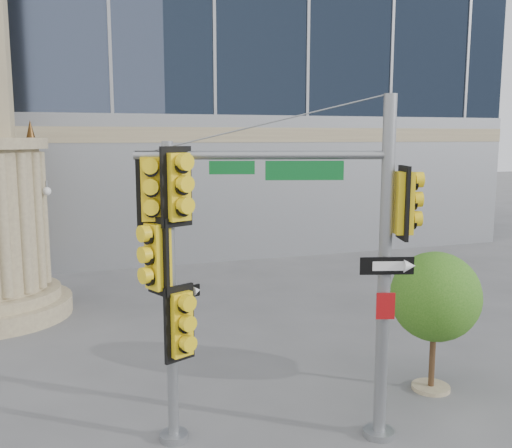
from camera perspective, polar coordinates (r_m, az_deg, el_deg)
name	(u,v)px	position (r m, az deg, el deg)	size (l,w,h in m)	color
ground	(313,434)	(10.62, 5.74, -20.18)	(120.00, 120.00, 0.00)	#545456
main_signal_pole	(322,232)	(9.34, 6.66, -0.77)	(4.38, 1.64, 5.80)	slate
secondary_signal_pole	(171,272)	(9.30, -8.47, -4.76)	(0.95, 0.69, 5.06)	slate
street_tree	(436,300)	(12.07, 17.56, -7.25)	(1.84, 1.80, 2.87)	gray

